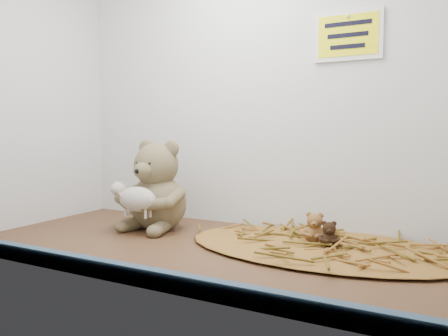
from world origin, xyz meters
The scene contains 8 objects.
alcove_shell centered at (0.00, 9.00, 45.00)cm, with size 120.40×60.20×90.40cm.
front_rail centered at (0.00, -28.80, 1.80)cm, with size 119.28×2.20×3.60cm, color #354A67.
straw_bed centered at (28.43, 12.05, 0.68)cm, with size 69.83×40.54×1.35cm, color brown.
main_teddy centered at (-21.32, 12.36, 13.32)cm, with size 21.48×22.68×26.64cm, color #766848, non-canonical shape.
toy_lamb centered at (-21.32, 2.81, 10.19)cm, with size 15.23×9.29×9.84cm, color beige, non-canonical shape.
mini_teddy_tan centered at (26.33, 13.09, 5.31)cm, with size 6.38×6.73×7.91cm, color brown, non-canonical shape.
mini_teddy_brown centered at (30.52, 11.00, 4.60)cm, with size 5.24×5.54×6.50cm, color black, non-canonical shape.
wall_sign centered at (30.00, 29.40, 55.00)cm, with size 16.00×1.20×11.00cm, color yellow.
Camera 1 is at (56.22, -92.91, 29.18)cm, focal length 35.00 mm.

